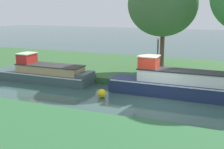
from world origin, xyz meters
TOP-DOWN VIEW (x-y plane):
  - ground_plane at (0.00, 0.00)m, footprint 120.00×120.00m
  - riverbank_far at (0.00, 7.00)m, footprint 72.00×10.00m
  - navy_barge at (2.12, 1.20)m, footprint 10.18×1.68m
  - slate_narrowboat at (-8.28, 1.20)m, footprint 7.32×1.95m
  - willow_tree_left at (-1.59, 6.88)m, footprint 5.26×3.59m
  - lamp_post at (-1.12, 4.18)m, footprint 0.24×0.24m
  - channel_buoy at (-2.97, -0.80)m, footprint 0.50×0.50m

SIDE VIEW (x-z plane):
  - ground_plane at x=0.00m, z-range 0.00..0.00m
  - riverbank_far at x=0.00m, z-range 0.00..0.40m
  - channel_buoy at x=-2.97m, z-range 0.00..0.50m
  - slate_narrowboat at x=-8.28m, z-range -0.38..1.50m
  - navy_barge at x=2.12m, z-range -0.40..1.84m
  - lamp_post at x=-1.12m, z-range 0.76..3.44m
  - willow_tree_left at x=-1.59m, z-range 1.60..8.79m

